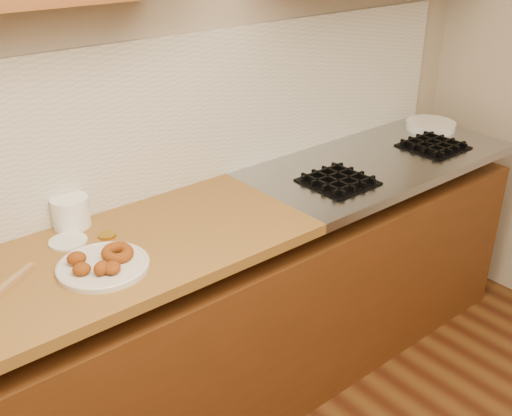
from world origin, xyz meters
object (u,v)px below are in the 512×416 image
at_px(plastic_tub, 71,212).
at_px(plate_stack, 431,125).
at_px(ring_donut, 117,253).
at_px(donut_plate, 103,266).

relative_size(plastic_tub, plate_stack, 0.52).
distance_m(ring_donut, plate_stack, 1.87).
distance_m(ring_donut, plastic_tub, 0.33).
height_order(plastic_tub, plate_stack, plastic_tub).
xyz_separation_m(plastic_tub, plate_stack, (1.87, -0.16, -0.04)).
bearing_deg(plastic_tub, ring_donut, -88.61).
relative_size(donut_plate, plate_stack, 1.14).
bearing_deg(plastic_tub, donut_plate, -97.95).
xyz_separation_m(ring_donut, plastic_tub, (-0.01, 0.33, 0.02)).
bearing_deg(donut_plate, ring_donut, 5.75).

